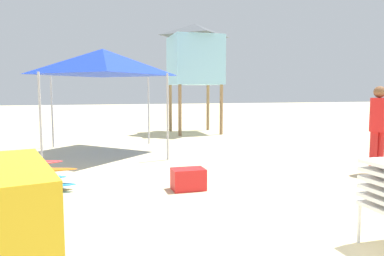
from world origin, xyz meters
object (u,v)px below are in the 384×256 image
object	(u,v)px
lifeguard_tower	(195,54)
lifeguard_near_left	(378,124)
popup_canopy	(103,62)
cooler_box	(188,179)
surfboard_pile	(3,179)

from	to	relation	value
lifeguard_tower	lifeguard_near_left	bearing A→B (deg)	-79.25
lifeguard_near_left	lifeguard_tower	size ratio (longest dim) A/B	0.42
popup_canopy	cooler_box	size ratio (longest dim) A/B	5.24
lifeguard_near_left	popup_canopy	bearing A→B (deg)	142.14
surfboard_pile	cooler_box	size ratio (longest dim) A/B	4.67
surfboard_pile	lifeguard_near_left	bearing A→B (deg)	-3.40
lifeguard_near_left	popup_canopy	world-z (taller)	popup_canopy
surfboard_pile	lifeguard_near_left	distance (m)	6.74
lifeguard_tower	cooler_box	distance (m)	8.60
surfboard_pile	popup_canopy	world-z (taller)	popup_canopy
surfboard_pile	lifeguard_near_left	xyz separation A→B (m)	(6.68, -0.40, 0.74)
lifeguard_near_left	lifeguard_tower	world-z (taller)	lifeguard_tower
popup_canopy	lifeguard_tower	distance (m)	5.21
surfboard_pile	lifeguard_near_left	size ratio (longest dim) A/B	1.46
lifeguard_near_left	popup_canopy	distance (m)	6.45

